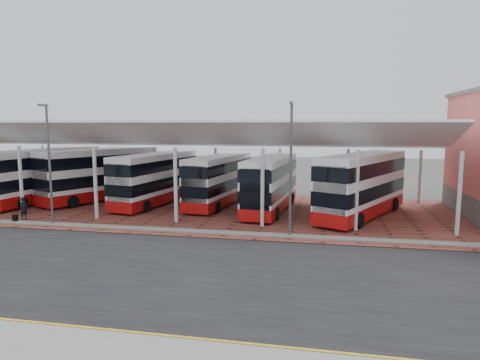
# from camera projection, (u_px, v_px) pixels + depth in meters

# --- Properties ---
(ground) EXTENTS (140.00, 140.00, 0.00)m
(ground) POSITION_uv_depth(u_px,v_px,m) (236.00, 269.00, 20.14)
(ground) COLOR #434541
(road) EXTENTS (120.00, 14.00, 0.02)m
(road) POSITION_uv_depth(u_px,v_px,m) (232.00, 276.00, 19.17)
(road) COLOR black
(road) RESTS_ON ground
(forecourt) EXTENTS (72.00, 16.00, 0.06)m
(forecourt) POSITION_uv_depth(u_px,v_px,m) (297.00, 214.00, 32.40)
(forecourt) COLOR brown
(forecourt) RESTS_ON ground
(north_kerb) EXTENTS (120.00, 0.80, 0.14)m
(north_kerb) POSITION_uv_depth(u_px,v_px,m) (257.00, 235.00, 26.16)
(north_kerb) COLOR slate
(north_kerb) RESTS_ON ground
(yellow_line_near) EXTENTS (120.00, 0.12, 0.01)m
(yellow_line_near) POSITION_uv_depth(u_px,v_px,m) (191.00, 343.00, 13.33)
(yellow_line_near) COLOR gold
(yellow_line_near) RESTS_ON road
(yellow_line_far) EXTENTS (120.00, 0.12, 0.01)m
(yellow_line_far) POSITION_uv_depth(u_px,v_px,m) (194.00, 338.00, 13.62)
(yellow_line_far) COLOR gold
(yellow_line_far) RESTS_ON road
(canopy) EXTENTS (37.00, 11.63, 7.07)m
(canopy) POSITION_uv_depth(u_px,v_px,m) (198.00, 137.00, 34.09)
(canopy) COLOR silver
(canopy) RESTS_ON ground
(lamp_west) EXTENTS (0.16, 0.90, 8.07)m
(lamp_west) POSITION_uv_depth(u_px,v_px,m) (49.00, 161.00, 28.36)
(lamp_west) COLOR #4E5155
(lamp_west) RESTS_ON ground
(lamp_east) EXTENTS (0.16, 0.90, 8.07)m
(lamp_east) POSITION_uv_depth(u_px,v_px,m) (291.00, 165.00, 25.29)
(lamp_east) COLOR #4E5155
(lamp_east) RESTS_ON ground
(bus_0) EXTENTS (4.06, 11.31, 4.56)m
(bus_0) POSITION_uv_depth(u_px,v_px,m) (42.00, 175.00, 37.33)
(bus_0) COLOR white
(bus_0) RESTS_ON forecourt
(bus_1) EXTENTS (7.23, 11.05, 4.56)m
(bus_1) POSITION_uv_depth(u_px,v_px,m) (101.00, 175.00, 37.83)
(bus_1) COLOR white
(bus_1) RESTS_ON forecourt
(bus_2) EXTENTS (4.12, 10.63, 4.28)m
(bus_2) POSITION_uv_depth(u_px,v_px,m) (156.00, 179.00, 36.08)
(bus_2) COLOR white
(bus_2) RESTS_ON forecourt
(bus_3) EXTENTS (3.68, 10.25, 4.13)m
(bus_3) POSITION_uv_depth(u_px,v_px,m) (219.00, 180.00, 35.75)
(bus_3) COLOR white
(bus_3) RESTS_ON forecourt
(bus_4) EXTENTS (3.28, 10.35, 4.20)m
(bus_4) POSITION_uv_depth(u_px,v_px,m) (271.00, 184.00, 33.27)
(bus_4) COLOR white
(bus_4) RESTS_ON forecourt
(bus_5) EXTENTS (7.22, 11.13, 4.59)m
(bus_5) POSITION_uv_depth(u_px,v_px,m) (363.00, 186.00, 31.13)
(bus_5) COLOR white
(bus_5) RESTS_ON forecourt
(pedestrian) EXTENTS (0.50, 0.66, 1.63)m
(pedestrian) POSITION_uv_depth(u_px,v_px,m) (24.00, 209.00, 30.11)
(pedestrian) COLOR black
(pedestrian) RESTS_ON forecourt
(suitcase) EXTENTS (0.31, 0.22, 0.53)m
(suitcase) POSITION_uv_depth(u_px,v_px,m) (15.00, 218.00, 29.50)
(suitcase) COLOR black
(suitcase) RESTS_ON forecourt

